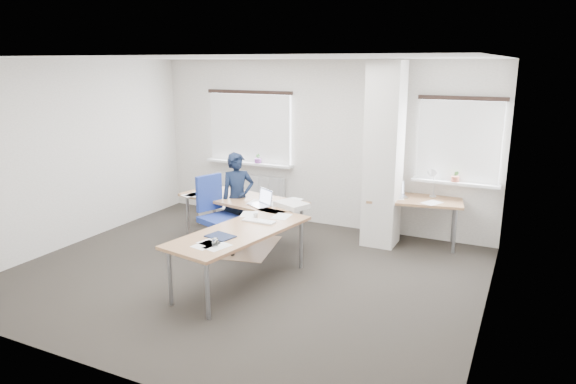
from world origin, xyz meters
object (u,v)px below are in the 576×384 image
at_px(desk_side, 415,201).
at_px(task_chair, 218,231).
at_px(desk_main, 244,215).
at_px(person, 238,198).

height_order(desk_side, task_chair, desk_side).
distance_m(desk_main, task_chair, 0.73).
distance_m(task_chair, person, 0.61).
xyz_separation_m(desk_side, task_chair, (-2.55, -1.57, -0.37)).
xyz_separation_m(desk_main, person, (-0.52, 0.69, 0.02)).
bearing_deg(desk_side, person, -165.76).
distance_m(desk_side, task_chair, 3.01).
distance_m(desk_main, desk_side, 2.66).
xyz_separation_m(task_chair, person, (0.07, 0.46, 0.40)).
bearing_deg(task_chair, person, 101.89).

